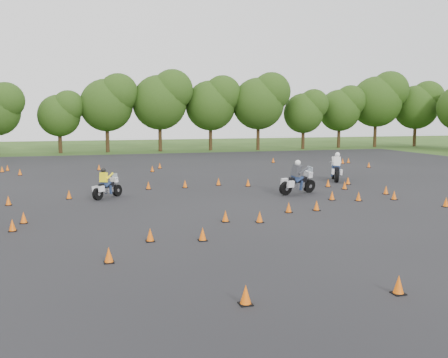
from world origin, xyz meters
TOP-DOWN VIEW (x-y plane):
  - ground at (0.00, 0.00)m, footprint 140.00×140.00m
  - asphalt_pad at (0.00, 6.00)m, footprint 62.00×62.00m
  - treeline at (1.92, 34.64)m, footprint 87.22×32.24m
  - traffic_cones at (-0.15, 5.50)m, footprint 36.63×33.09m
  - rider_grey at (4.69, 5.58)m, footprint 2.60×1.48m
  - rider_yellow at (-5.47, 7.09)m, footprint 1.94×1.92m
  - rider_white at (9.51, 10.03)m, footprint 1.67×2.58m

SIDE VIEW (x-z plane):
  - ground at x=0.00m, z-range 0.00..0.00m
  - asphalt_pad at x=0.00m, z-range 0.01..0.01m
  - traffic_cones at x=-0.15m, z-range 0.01..0.46m
  - rider_yellow at x=-5.47m, z-range 0.00..1.62m
  - rider_white at x=9.51m, z-range 0.00..1.92m
  - rider_grey at x=4.69m, z-range 0.00..1.93m
  - treeline at x=1.92m, z-range -0.75..9.97m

